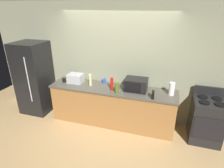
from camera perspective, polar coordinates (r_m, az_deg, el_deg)
The scene contains 14 objects.
ground_plane at distance 4.27m, azimuth -1.64°, elevation -14.50°, with size 8.00×8.00×0.00m, color tan.
back_wall at distance 4.33m, azimuth 1.61°, elevation 6.32°, with size 6.40×0.10×2.70m, color gray.
counter_run at distance 4.33m, azimuth 0.00°, elevation -6.66°, with size 2.84×0.64×0.90m.
refrigerator at distance 5.08m, azimuth -22.70°, elevation 1.69°, with size 0.72×0.73×1.80m.
stove_range at distance 4.28m, azimuth 26.94°, elevation -9.82°, with size 0.60×0.61×1.08m.
microwave at distance 4.01m, azimuth 7.37°, elevation -0.16°, with size 0.48×0.35×0.27m.
toaster_oven at distance 4.47m, azimuth -11.08°, elevation 1.74°, with size 0.34×0.26×0.21m, color #B7BABF.
paper_towel_roll at distance 3.97m, azimuth 17.84°, elevation -1.40°, with size 0.12×0.12×0.27m, color white.
cordless_phone at distance 3.76m, azimuth 12.45°, elevation -3.24°, with size 0.05×0.11×0.15m, color black.
bottle_olive_oil at distance 3.86m, azimuth 1.47°, elevation -1.20°, with size 0.08×0.08×0.24m, color #4C6B19.
bottle_vinegar at distance 4.24m, azimuth -6.71°, elevation 1.26°, with size 0.07×0.07×0.27m, color beige.
bottle_hot_sauce at distance 3.98m, azimuth -0.05°, elevation 0.02°, with size 0.06×0.06×0.29m, color red.
mug_blue at distance 4.39m, azimuth -2.50°, elevation 0.96°, with size 0.09×0.09×0.10m, color #2D4CB2.
mug_black at distance 4.58m, azimuth -14.51°, elevation 1.17°, with size 0.08×0.08×0.09m, color black.
Camera 1 is at (1.11, -3.18, 2.63)m, focal length 29.80 mm.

